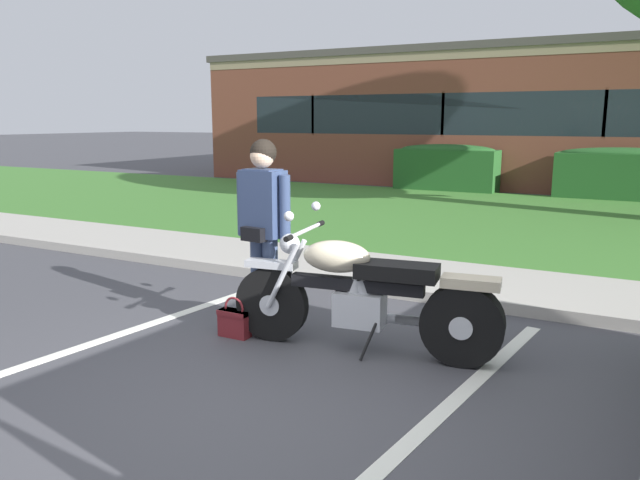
{
  "coord_description": "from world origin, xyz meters",
  "views": [
    {
      "loc": [
        2.13,
        -3.27,
        1.87
      ],
      "look_at": [
        -0.31,
        1.32,
        0.85
      ],
      "focal_mm": 34.62,
      "sensor_mm": 36.0,
      "label": 1
    }
  ],
  "objects": [
    {
      "name": "ground_plane",
      "position": [
        0.0,
        0.0,
        0.0
      ],
      "size": [
        140.0,
        140.0,
        0.0
      ],
      "primitive_type": "plane",
      "color": "#424247"
    },
    {
      "name": "curb_strip",
      "position": [
        0.0,
        2.76,
        0.06
      ],
      "size": [
        60.0,
        0.2,
        0.12
      ],
      "primitive_type": "cube",
      "color": "#ADA89E",
      "rests_on": "ground"
    },
    {
      "name": "concrete_walk",
      "position": [
        0.0,
        3.61,
        0.04
      ],
      "size": [
        60.0,
        1.5,
        0.08
      ],
      "primitive_type": "cube",
      "color": "#ADA89E",
      "rests_on": "ground"
    },
    {
      "name": "grass_lawn",
      "position": [
        0.0,
        8.4,
        0.03
      ],
      "size": [
        60.0,
        8.07,
        0.06
      ],
      "primitive_type": "cube",
      "color": "#3D752D",
      "rests_on": "ground"
    },
    {
      "name": "stall_stripe_0",
      "position": [
        -1.9,
        0.2,
        0.0
      ],
      "size": [
        0.66,
        4.38,
        0.01
      ],
      "primitive_type": "cube",
      "rotation": [
        0.0,
        0.0,
        -0.12
      ],
      "color": "silver",
      "rests_on": "ground"
    },
    {
      "name": "stall_stripe_1",
      "position": [
        1.07,
        0.2,
        0.0
      ],
      "size": [
        0.66,
        4.38,
        0.01
      ],
      "primitive_type": "cube",
      "rotation": [
        0.0,
        0.0,
        -0.12
      ],
      "color": "silver",
      "rests_on": "ground"
    },
    {
      "name": "motorcycle",
      "position": [
        0.27,
        1.14,
        0.48
      ],
      "size": [
        2.24,
        0.82,
        1.18
      ],
      "color": "black",
      "rests_on": "ground"
    },
    {
      "name": "rider_person",
      "position": [
        -0.8,
        1.19,
        0.99
      ],
      "size": [
        0.57,
        0.32,
        1.7
      ],
      "color": "black",
      "rests_on": "ground"
    },
    {
      "name": "handbag",
      "position": [
        -0.94,
        0.92,
        0.14
      ],
      "size": [
        0.28,
        0.13,
        0.36
      ],
      "color": "maroon",
      "rests_on": "ground"
    },
    {
      "name": "hedge_left",
      "position": [
        -2.53,
        12.6,
        0.65
      ],
      "size": [
        2.62,
        0.9,
        1.24
      ],
      "color": "#235623",
      "rests_on": "ground"
    },
    {
      "name": "hedge_center_left",
      "position": [
        1.7,
        12.6,
        0.65
      ],
      "size": [
        3.07,
        0.9,
        1.24
      ],
      "color": "#235623",
      "rests_on": "ground"
    },
    {
      "name": "brick_building",
      "position": [
        1.12,
        17.68,
        1.93
      ],
      "size": [
        23.52,
        9.26,
        3.86
      ],
      "color": "brown",
      "rests_on": "ground"
    }
  ]
}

